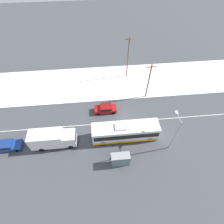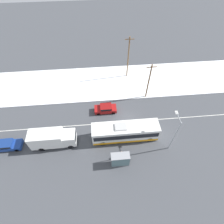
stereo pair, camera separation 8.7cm
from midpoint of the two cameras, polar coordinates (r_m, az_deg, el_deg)
The scene contains 12 objects.
ground_plane at distance 31.53m, azimuth 5.43°, elevation -3.16°, with size 120.00×120.00×0.00m, color #424449.
snow_lot at distance 38.77m, azimuth 2.98°, elevation 9.96°, with size 80.00×10.85×0.12m.
lane_marking_center at distance 31.53m, azimuth 5.43°, elevation -3.16°, with size 60.00×0.12×0.00m.
city_bus at distance 28.36m, azimuth 4.42°, elevation -6.45°, with size 10.65×2.57×3.27m.
box_truck at distance 28.97m, azimuth -18.95°, elevation -8.13°, with size 7.02×2.30×3.25m.
sedan_car at distance 32.31m, azimuth -2.03°, elevation 1.17°, with size 4.04×1.80×1.44m.
parked_car_near_truck at distance 32.63m, azimuth -31.33°, elevation -9.20°, with size 4.78×1.80×1.40m.
pedestrian_at_stop at distance 27.07m, azimuth 3.17°, elevation -13.48°, with size 0.60×0.27×1.68m.
bus_shelter at distance 25.97m, azimuth 2.88°, elevation -15.29°, with size 2.72×1.20×2.40m.
streetlamp at distance 26.64m, azimuth 19.99°, elevation -5.79°, with size 0.36×2.23×6.96m.
utility_pole_roadside at distance 33.34m, azimuth 11.97°, elevation 9.76°, with size 1.80×0.24×7.71m.
utility_pole_snowlot at distance 37.57m, azimuth 5.38°, elevation 17.34°, with size 1.80×0.24×9.18m.
Camera 2 is at (-4.61, -18.09, 25.40)m, focal length 28.00 mm.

